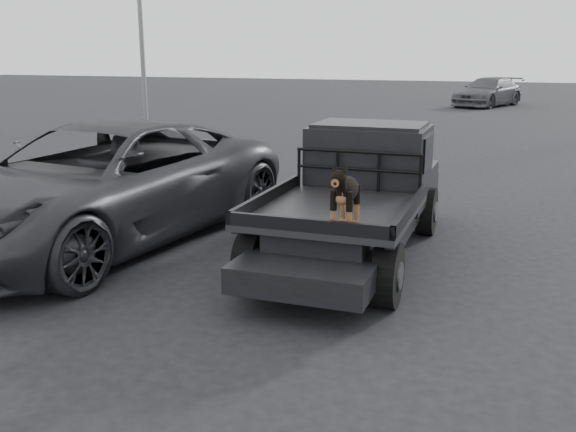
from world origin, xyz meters
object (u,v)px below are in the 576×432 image
(flatbed_ute, at_px, (353,225))
(dog, at_px, (346,195))
(distant_car_b, at_px, (488,92))
(parked_suv, at_px, (102,183))

(flatbed_ute, distance_m, dog, 1.99)
(flatbed_ute, bearing_deg, distant_car_b, 89.10)
(flatbed_ute, distance_m, distant_car_b, 27.75)
(parked_suv, height_order, distant_car_b, parked_suv)
(flatbed_ute, relative_size, parked_suv, 0.83)
(flatbed_ute, xyz_separation_m, dog, (0.34, -1.78, 0.83))
(parked_suv, bearing_deg, flatbed_ute, 16.50)
(parked_suv, xyz_separation_m, distant_car_b, (4.22, 28.29, -0.15))
(dog, bearing_deg, distant_car_b, 89.81)
(parked_suv, bearing_deg, dog, -8.32)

